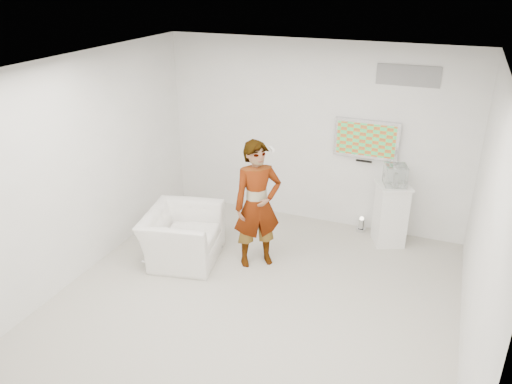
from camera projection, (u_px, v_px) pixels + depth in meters
room at (256, 194)px, 5.93m from camera, size 5.01×5.01×3.00m
tv at (366, 139)px, 7.70m from camera, size 1.00×0.08×0.60m
logo_decal at (408, 76)px, 7.15m from camera, size 0.90×0.02×0.30m
person at (257, 205)px, 6.97m from camera, size 0.81×0.77×1.87m
armchair at (182, 236)px, 7.31m from camera, size 1.22×1.33×0.75m
pedestal at (390, 214)px, 7.68m from camera, size 0.63×0.63×0.99m
floor_uplight at (361, 224)px, 8.18m from camera, size 0.19×0.19×0.24m
vitrine at (395, 175)px, 7.42m from camera, size 0.40×0.40×0.31m
console at (395, 178)px, 7.44m from camera, size 0.09×0.16×0.21m
wii_remote at (272, 149)px, 6.86m from camera, size 0.12×0.14×0.04m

